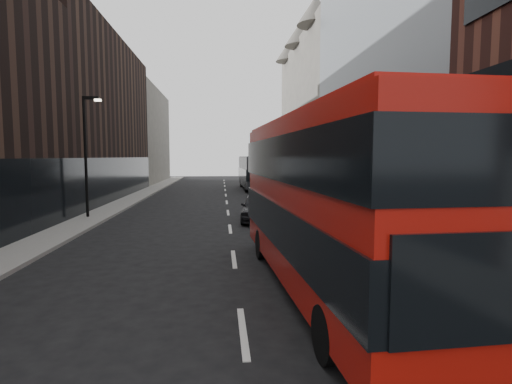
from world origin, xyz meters
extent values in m
cube|color=slate|center=(7.50, 25.00, 0.07)|extent=(3.00, 80.00, 0.15)
cube|color=slate|center=(-8.00, 25.00, 0.07)|extent=(2.00, 80.00, 0.15)
cube|color=#91969B|center=(11.50, 21.00, 10.00)|extent=(5.00, 22.00, 20.00)
cube|color=silver|center=(9.15, 21.00, 1.90)|extent=(0.35, 21.00, 3.80)
cube|color=#5F5A54|center=(11.50, 44.00, 9.00)|extent=(5.00, 24.00, 18.00)
cone|color=#5F5A54|center=(9.50, 36.00, 19.50)|extent=(4.00, 4.00, 3.00)
cone|color=#5F5A54|center=(9.50, 44.00, 19.50)|extent=(4.00, 4.00, 3.00)
cone|color=#5F5A54|center=(9.50, 52.00, 19.50)|extent=(4.00, 4.00, 3.00)
cube|color=black|center=(-11.50, 30.00, 7.00)|extent=(5.00, 24.00, 14.00)
cube|color=#5F5A54|center=(-11.50, 52.00, 6.50)|extent=(5.00, 20.00, 13.00)
cylinder|color=black|center=(-8.30, 18.00, 3.65)|extent=(0.16, 0.16, 7.00)
cube|color=black|center=(-7.90, 18.00, 7.05)|extent=(0.90, 0.15, 0.18)
cube|color=#FFF2CC|center=(-7.50, 18.00, 6.93)|extent=(0.35, 0.22, 0.12)
cube|color=#A5110A|center=(2.38, 4.38, 2.53)|extent=(3.30, 11.71, 4.21)
cube|color=black|center=(2.38, 4.38, 1.84)|extent=(3.43, 11.77, 1.16)
cube|color=black|center=(2.38, 4.38, 3.63)|extent=(3.43, 11.77, 1.16)
cube|color=black|center=(2.72, -1.43, 2.00)|extent=(2.24, 0.21, 1.47)
cube|color=black|center=(2.04, 10.19, 2.00)|extent=(2.24, 0.21, 1.47)
cube|color=#A5110A|center=(2.38, 4.38, 4.66)|extent=(3.17, 11.24, 0.12)
cylinder|color=black|center=(1.00, 8.01, 0.53)|extent=(0.38, 1.07, 1.05)
cylinder|color=black|center=(3.33, 8.15, 0.53)|extent=(0.38, 1.07, 1.05)
cylinder|color=black|center=(1.44, 0.61, 0.53)|extent=(0.38, 1.07, 1.05)
cylinder|color=black|center=(3.76, 0.75, 0.53)|extent=(0.38, 1.07, 1.05)
cube|color=black|center=(3.22, 38.50, 2.02)|extent=(2.83, 11.45, 3.21)
cube|color=black|center=(3.22, 38.50, 1.81)|extent=(2.96, 11.50, 1.14)
cube|color=black|center=(3.35, 32.77, 1.97)|extent=(2.20, 0.13, 1.45)
cube|color=black|center=(3.10, 44.23, 1.97)|extent=(2.20, 0.13, 1.45)
cube|color=black|center=(3.22, 38.50, 3.66)|extent=(2.72, 10.99, 0.12)
cylinder|color=black|center=(2.00, 42.12, 0.52)|extent=(0.33, 1.04, 1.04)
cylinder|color=black|center=(4.29, 42.17, 0.52)|extent=(0.33, 1.04, 1.04)
cylinder|color=black|center=(2.16, 34.83, 0.52)|extent=(0.33, 1.04, 1.04)
cylinder|color=black|center=(4.45, 34.88, 0.52)|extent=(0.33, 1.04, 1.04)
imported|color=black|center=(1.63, 16.58, 0.78)|extent=(2.27, 4.72, 1.56)
imported|color=gray|center=(4.05, 21.03, 0.71)|extent=(1.93, 4.43, 1.42)
imported|color=black|center=(3.85, 27.72, 0.71)|extent=(2.57, 5.08, 1.41)
camera|label=1|loc=(-0.43, -6.09, 3.68)|focal=28.00mm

